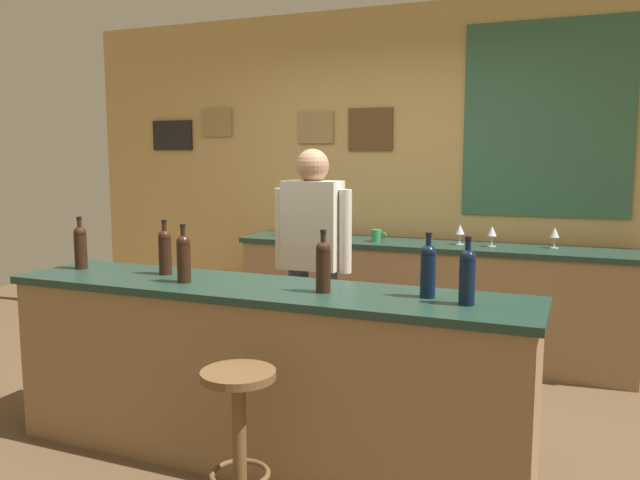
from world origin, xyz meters
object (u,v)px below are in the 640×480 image
object	(u,v)px
bar_stool	(239,421)
coffee_mug	(377,236)
wine_glass_c	(460,230)
wine_glass_d	(492,232)
wine_bottle_d	(323,265)
wine_bottle_c	(184,257)
wine_bottle_e	(428,269)
wine_bottle_a	(80,246)
wine_glass_b	(336,226)
wine_bottle_b	(165,250)
wine_glass_e	(555,233)
wine_bottle_f	(467,275)
bartender	(313,257)
wine_glass_a	(280,223)

from	to	relation	value
bar_stool	coffee_mug	distance (m)	2.61
wine_glass_c	wine_glass_d	xyz separation A→B (m)	(0.24, -0.02, 0.00)
wine_glass_d	coffee_mug	size ratio (longest dim) A/B	1.24
wine_bottle_d	wine_glass_d	xyz separation A→B (m)	(0.52, 2.06, -0.05)
wine_bottle_c	wine_bottle_e	size ratio (longest dim) A/B	1.00
wine_bottle_a	wine_glass_b	size ratio (longest dim) A/B	1.97
wine_bottle_b	wine_bottle_e	size ratio (longest dim) A/B	1.00
wine_bottle_d	coffee_mug	distance (m)	2.04
wine_bottle_a	wine_glass_e	distance (m)	3.27
wine_bottle_d	wine_bottle_f	size ratio (longest dim) A/B	1.00
wine_bottle_f	coffee_mug	size ratio (longest dim) A/B	2.45
bar_stool	wine_bottle_d	size ratio (longest dim) A/B	2.22
wine_bottle_a	wine_glass_b	bearing A→B (deg)	66.61
wine_bottle_a	coffee_mug	world-z (taller)	wine_bottle_a
wine_glass_b	bartender	bearing A→B (deg)	-76.06
wine_glass_b	wine_glass_d	distance (m)	1.23
wine_glass_e	wine_glass_a	bearing A→B (deg)	-177.62
bar_stool	wine_bottle_f	xyz separation A→B (m)	(0.85, 0.55, 0.60)
wine_bottle_f	wine_glass_a	bearing A→B (deg)	133.11
wine_bottle_c	wine_bottle_d	distance (m)	0.76
wine_bottle_d	wine_bottle_c	bearing A→B (deg)	-176.24
wine_bottle_c	coffee_mug	size ratio (longest dim) A/B	2.45
wine_bottle_e	wine_glass_c	world-z (taller)	wine_bottle_e
wine_bottle_c	wine_glass_a	xyz separation A→B (m)	(-0.48, 2.11, -0.05)
bartender	wine_glass_a	world-z (taller)	bartender
bar_stool	wine_bottle_f	size ratio (longest dim) A/B	2.22
wine_bottle_d	wine_bottle_f	world-z (taller)	same
bartender	wine_glass_a	size ratio (longest dim) A/B	10.45
wine_bottle_a	wine_bottle_f	size ratio (longest dim) A/B	1.00
wine_bottle_b	wine_bottle_f	bearing A→B (deg)	-3.29
bar_stool	wine_bottle_d	distance (m)	0.83
coffee_mug	wine_bottle_d	bearing A→B (deg)	-79.78
bartender	wine_bottle_b	xyz separation A→B (m)	(-0.56, -0.78, 0.12)
wine_glass_a	wine_bottle_d	bearing A→B (deg)	-58.97
wine_bottle_b	wine_bottle_f	size ratio (longest dim) A/B	1.00
wine_glass_a	coffee_mug	xyz separation A→B (m)	(0.88, -0.06, -0.06)
bartender	wine_bottle_c	bearing A→B (deg)	-109.48
wine_bottle_c	wine_glass_a	world-z (taller)	wine_bottle_c
bartender	wine_bottle_b	bearing A→B (deg)	-125.45
wine_bottle_f	wine_glass_c	world-z (taller)	wine_bottle_f
wine_bottle_d	wine_glass_e	world-z (taller)	wine_bottle_d
wine_glass_d	wine_glass_e	xyz separation A→B (m)	(0.44, 0.09, 0.00)
wine_bottle_c	wine_glass_b	size ratio (longest dim) A/B	1.97
wine_glass_b	wine_glass_d	bearing A→B (deg)	2.71
wine_bottle_d	coffee_mug	size ratio (longest dim) A/B	2.45
wine_bottle_a	wine_bottle_e	bearing A→B (deg)	0.67
wine_glass_a	coffee_mug	size ratio (longest dim) A/B	1.24
bartender	bar_stool	distance (m)	1.53
coffee_mug	wine_glass_b	bearing A→B (deg)	179.74
wine_glass_a	wine_glass_e	world-z (taller)	same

